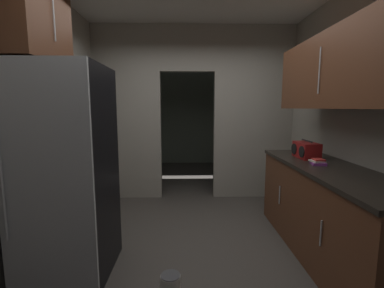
{
  "coord_description": "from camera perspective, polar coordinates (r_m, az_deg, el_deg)",
  "views": [
    {
      "loc": [
        -0.14,
        -2.63,
        1.51
      ],
      "look_at": [
        -0.05,
        0.97,
        1.02
      ],
      "focal_mm": 24.87,
      "sensor_mm": 36.0,
      "label": 1
    }
  ],
  "objects": [
    {
      "name": "upper_cabinet_fridgeside",
      "position": [
        2.87,
        -31.14,
        23.66
      ],
      "size": [
        0.36,
        0.79,
        0.89
      ],
      "color": "brown"
    },
    {
      "name": "boombox",
      "position": [
        3.35,
        23.27,
        -1.22
      ],
      "size": [
        0.2,
        0.35,
        0.21
      ],
      "color": "maroon",
      "rests_on": "lower_cabinet_run"
    },
    {
      "name": "kitchen_flank_left",
      "position": [
        2.74,
        -35.52,
        4.22
      ],
      "size": [
        0.1,
        4.28,
        2.81
      ],
      "primitive_type": "cube",
      "color": "#9E998C",
      "rests_on": "ground"
    },
    {
      "name": "paint_can",
      "position": [
        2.41,
        -4.63,
        -28.12
      ],
      "size": [
        0.16,
        0.16,
        0.2
      ],
      "color": "silver",
      "rests_on": "ground"
    },
    {
      "name": "kitchen_partition",
      "position": [
        4.41,
        0.77,
        7.66
      ],
      "size": [
        3.24,
        0.12,
        2.81
      ],
      "color": "#9E998C",
      "rests_on": "ground"
    },
    {
      "name": "adjoining_room_shell",
      "position": [
        6.36,
        -0.14,
        6.87
      ],
      "size": [
        3.24,
        2.9,
        2.81
      ],
      "color": "gray",
      "rests_on": "ground"
    },
    {
      "name": "book_stack",
      "position": [
        3.02,
        25.38,
        -3.52
      ],
      "size": [
        0.16,
        0.18,
        0.06
      ],
      "color": "#8C3893",
      "rests_on": "lower_cabinet_run"
    },
    {
      "name": "ground",
      "position": [
        3.03,
        1.53,
        -22.04
      ],
      "size": [
        20.0,
        20.0,
        0.0
      ],
      "primitive_type": "plane",
      "color": "#47423D"
    },
    {
      "name": "refrigerator",
      "position": [
        2.61,
        -25.21,
        -5.66
      ],
      "size": [
        0.72,
        0.79,
        1.87
      ],
      "color": "black",
      "rests_on": "ground"
    },
    {
      "name": "lower_cabinet_run",
      "position": [
        3.07,
        27.2,
        -12.95
      ],
      "size": [
        0.66,
        2.19,
        0.93
      ],
      "color": "brown",
      "rests_on": "ground"
    },
    {
      "name": "upper_cabinet_counterside",
      "position": [
        2.91,
        28.94,
        13.62
      ],
      "size": [
        0.36,
        1.97,
        0.71
      ],
      "color": "brown"
    }
  ]
}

